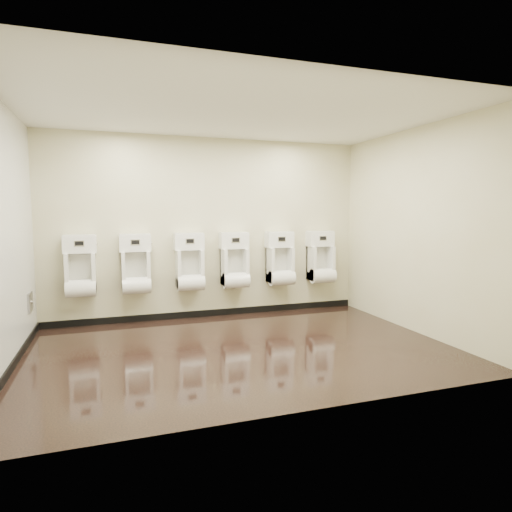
% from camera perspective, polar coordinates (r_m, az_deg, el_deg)
% --- Properties ---
extents(ground, '(5.00, 3.50, 0.00)m').
position_cam_1_polar(ground, '(5.32, -1.92, -12.23)').
color(ground, black).
rests_on(ground, ground).
extents(ceiling, '(5.00, 3.50, 0.00)m').
position_cam_1_polar(ceiling, '(5.19, -2.03, 18.63)').
color(ceiling, silver).
extents(back_wall, '(5.00, 0.02, 2.80)m').
position_cam_1_polar(back_wall, '(6.76, -6.23, 3.68)').
color(back_wall, beige).
rests_on(back_wall, ground).
extents(front_wall, '(5.00, 0.02, 2.80)m').
position_cam_1_polar(front_wall, '(3.43, 6.44, 1.61)').
color(front_wall, beige).
rests_on(front_wall, ground).
extents(left_wall, '(0.02, 3.50, 2.80)m').
position_cam_1_polar(left_wall, '(4.97, -30.81, 2.12)').
color(left_wall, beige).
rests_on(left_wall, ground).
extents(right_wall, '(0.02, 3.50, 2.80)m').
position_cam_1_polar(right_wall, '(6.26, 20.56, 3.17)').
color(right_wall, beige).
rests_on(right_wall, ground).
extents(tile_overlay_left, '(0.01, 3.50, 2.80)m').
position_cam_1_polar(tile_overlay_left, '(4.97, -30.75, 2.12)').
color(tile_overlay_left, silver).
rests_on(tile_overlay_left, ground).
extents(skirting_back, '(5.00, 0.02, 0.10)m').
position_cam_1_polar(skirting_back, '(6.93, -6.08, -7.54)').
color(skirting_back, black).
rests_on(skirting_back, ground).
extents(skirting_left, '(0.02, 3.50, 0.10)m').
position_cam_1_polar(skirting_left, '(5.21, -29.88, -12.84)').
color(skirting_left, black).
rests_on(skirting_left, ground).
extents(access_panel, '(0.04, 0.25, 0.25)m').
position_cam_1_polar(access_panel, '(6.24, -27.90, -5.47)').
color(access_panel, '#9E9EA3').
rests_on(access_panel, left_wall).
extents(urinal_0, '(0.46, 0.34, 0.86)m').
position_cam_1_polar(urinal_0, '(6.51, -22.34, -1.80)').
color(urinal_0, white).
rests_on(urinal_0, back_wall).
extents(urinal_1, '(0.46, 0.34, 0.86)m').
position_cam_1_polar(urinal_1, '(6.51, -15.73, -1.58)').
color(urinal_1, white).
rests_on(urinal_1, back_wall).
extents(urinal_2, '(0.46, 0.34, 0.86)m').
position_cam_1_polar(urinal_2, '(6.59, -8.83, -1.34)').
color(urinal_2, white).
rests_on(urinal_2, back_wall).
extents(urinal_3, '(0.46, 0.34, 0.86)m').
position_cam_1_polar(urinal_3, '(6.75, -2.85, -1.11)').
color(urinal_3, white).
rests_on(urinal_3, back_wall).
extents(urinal_4, '(0.46, 0.34, 0.86)m').
position_cam_1_polar(urinal_4, '(7.00, 3.25, -0.87)').
color(urinal_4, white).
rests_on(urinal_4, back_wall).
extents(urinal_5, '(0.46, 0.34, 0.86)m').
position_cam_1_polar(urinal_5, '(7.30, 8.66, -0.64)').
color(urinal_5, white).
rests_on(urinal_5, back_wall).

